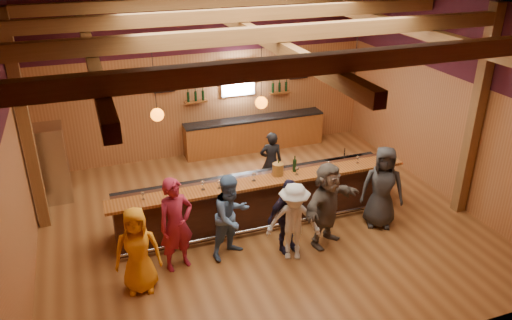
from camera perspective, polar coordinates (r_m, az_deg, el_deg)
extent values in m
plane|color=brown|center=(10.80, 0.55, -7.14)|extent=(9.00, 9.00, 0.00)
cube|color=brown|center=(13.43, -5.47, 9.82)|extent=(9.00, 0.04, 4.50)
cube|color=brown|center=(6.59, 12.99, -7.85)|extent=(9.00, 0.04, 4.50)
cube|color=brown|center=(9.34, -26.24, 0.27)|extent=(0.04, 8.00, 4.50)
cube|color=brown|center=(12.04, 21.23, 6.42)|extent=(0.04, 8.00, 4.50)
cube|color=brown|center=(9.22, 0.67, 17.23)|extent=(9.00, 8.00, 0.04)
cube|color=#360E17|center=(13.11, -5.71, 15.71)|extent=(9.00, 0.01, 1.70)
cube|color=#360E17|center=(11.70, 22.23, 12.90)|extent=(0.01, 8.00, 1.70)
cube|color=brown|center=(10.71, -24.89, 3.55)|extent=(0.22, 0.22, 4.50)
cube|color=brown|center=(11.25, 23.84, 4.72)|extent=(0.22, 0.22, 4.50)
cube|color=brown|center=(6.60, 10.00, 11.04)|extent=(8.80, 0.20, 0.25)
cube|color=brown|center=(8.36, 3.14, 14.29)|extent=(8.80, 0.20, 0.25)
cube|color=brown|center=(10.20, -1.40, 16.28)|extent=(8.80, 0.20, 0.25)
cube|color=brown|center=(12.09, -4.58, 17.60)|extent=(8.80, 0.20, 0.25)
cube|color=brown|center=(8.75, -18.51, 11.88)|extent=(0.18, 7.80, 0.22)
cube|color=brown|center=(9.32, 0.65, 13.88)|extent=(0.18, 7.80, 0.22)
cube|color=brown|center=(10.73, 16.34, 14.41)|extent=(0.18, 7.80, 0.22)
cube|color=black|center=(10.53, 0.56, -4.72)|extent=(6.00, 0.60, 1.05)
cube|color=brown|center=(10.12, 0.93, -2.47)|extent=(6.30, 0.50, 0.06)
cube|color=black|center=(10.66, -0.15, -1.90)|extent=(6.00, 0.48, 0.05)
cube|color=black|center=(10.88, -0.14, -4.13)|extent=(6.00, 0.48, 0.90)
cube|color=silver|center=(11.44, 9.32, -0.52)|extent=(0.45, 0.40, 0.14)
cube|color=silver|center=(11.68, 11.48, -0.16)|extent=(0.45, 0.40, 0.14)
cylinder|color=silver|center=(10.39, 1.37, -7.60)|extent=(6.00, 0.06, 0.06)
cube|color=brown|center=(14.08, -0.16, 2.94)|extent=(4.00, 0.50, 0.90)
cube|color=black|center=(13.91, -0.16, 4.75)|extent=(4.00, 0.52, 0.05)
cube|color=silver|center=(13.65, -2.10, 9.30)|extent=(0.95, 0.08, 0.95)
cube|color=white|center=(13.60, -2.03, 9.25)|extent=(0.78, 0.01, 0.78)
cube|color=black|center=(13.17, -10.48, 8.54)|extent=(0.55, 0.04, 0.45)
cube|color=silver|center=(13.15, -10.46, 8.52)|extent=(0.45, 0.01, 0.35)
cube|color=black|center=(14.26, 4.91, 10.13)|extent=(0.55, 0.04, 0.45)
cube|color=silver|center=(14.24, 4.96, 10.10)|extent=(0.45, 0.01, 0.35)
cube|color=black|center=(14.69, 8.52, 10.40)|extent=(0.55, 0.04, 0.45)
cube|color=silver|center=(14.67, 8.57, 10.37)|extent=(0.45, 0.01, 0.35)
cube|color=brown|center=(13.43, -6.88, 6.63)|extent=(0.60, 0.18, 0.04)
cylinder|color=black|center=(13.34, -7.75, 7.14)|extent=(0.07, 0.07, 0.26)
cylinder|color=black|center=(13.38, -6.91, 7.24)|extent=(0.07, 0.07, 0.26)
cylinder|color=black|center=(13.42, -6.08, 7.34)|extent=(0.07, 0.07, 0.26)
cube|color=brown|center=(14.13, 2.70, 7.72)|extent=(0.60, 0.18, 0.04)
cylinder|color=black|center=(14.01, 1.95, 8.23)|extent=(0.07, 0.07, 0.26)
cylinder|color=black|center=(14.08, 2.71, 8.31)|extent=(0.07, 0.07, 0.26)
cylinder|color=black|center=(14.16, 3.47, 8.38)|extent=(0.07, 0.07, 0.26)
cylinder|color=black|center=(8.98, -11.56, 8.84)|extent=(0.01, 0.01, 1.25)
sphere|color=orange|center=(9.17, -11.23, 5.09)|extent=(0.24, 0.24, 0.24)
cylinder|color=black|center=(9.46, 0.63, 10.16)|extent=(0.01, 0.01, 1.25)
sphere|color=orange|center=(9.64, 0.61, 6.57)|extent=(0.24, 0.24, 0.24)
cylinder|color=black|center=(10.31, 11.29, 10.95)|extent=(0.01, 0.01, 1.25)
sphere|color=orange|center=(10.48, 11.01, 7.64)|extent=(0.24, 0.24, 0.24)
cube|color=silver|center=(12.20, -22.35, -0.39)|extent=(0.70, 0.70, 1.80)
imported|color=orange|center=(8.80, -13.38, -10.01)|extent=(0.85, 0.62, 1.60)
imported|color=maroon|center=(9.15, -9.12, -7.29)|extent=(0.76, 0.60, 1.82)
imported|color=#486690|center=(9.41, -2.83, -6.45)|extent=(1.01, 0.91, 1.69)
imported|color=silver|center=(9.37, 4.33, -7.07)|extent=(1.16, 0.91, 1.57)
imported|color=black|center=(9.56, 3.64, -6.41)|extent=(0.97, 0.59, 1.54)
imported|color=#5E544B|center=(9.81, 8.10, -5.07)|extent=(1.68, 1.19, 1.75)
imported|color=#2B2C2E|center=(10.62, 14.23, -3.03)|extent=(1.04, 0.90, 1.78)
imported|color=black|center=(11.77, 1.72, -0.18)|extent=(0.59, 0.44, 1.48)
cylinder|color=brown|center=(10.27, 2.52, -1.07)|extent=(0.23, 0.23, 0.25)
cylinder|color=black|center=(10.31, 2.58, -0.98)|extent=(0.07, 0.07, 0.25)
cylinder|color=black|center=(10.23, 2.60, -0.14)|extent=(0.03, 0.03, 0.09)
cylinder|color=black|center=(10.44, 4.43, -0.65)|extent=(0.08, 0.08, 0.26)
cylinder|color=black|center=(10.36, 4.46, 0.23)|extent=(0.03, 0.03, 0.09)
cylinder|color=silver|center=(9.65, -12.75, -4.40)|extent=(0.06, 0.06, 0.01)
cylinder|color=silver|center=(9.62, -12.77, -4.14)|extent=(0.01, 0.01, 0.09)
sphere|color=silver|center=(9.59, -12.82, -3.75)|extent=(0.07, 0.07, 0.07)
cylinder|color=silver|center=(9.73, -9.19, -3.79)|extent=(0.07, 0.07, 0.01)
cylinder|color=silver|center=(9.70, -9.21, -3.50)|extent=(0.01, 0.01, 0.11)
sphere|color=silver|center=(9.66, -9.25, -3.04)|extent=(0.08, 0.08, 0.08)
cylinder|color=silver|center=(9.80, -6.07, -3.36)|extent=(0.08, 0.08, 0.01)
cylinder|color=silver|center=(9.77, -6.08, -3.05)|extent=(0.01, 0.01, 0.11)
sphere|color=silver|center=(9.73, -6.11, -2.58)|extent=(0.09, 0.09, 0.09)
cylinder|color=silver|center=(9.83, -4.23, -3.20)|extent=(0.07, 0.07, 0.01)
cylinder|color=silver|center=(9.80, -4.24, -2.94)|extent=(0.01, 0.01, 0.10)
sphere|color=silver|center=(9.77, -4.25, -2.52)|extent=(0.08, 0.08, 0.08)
cylinder|color=silver|center=(10.08, -0.24, -2.36)|extent=(0.07, 0.07, 0.01)
cylinder|color=silver|center=(10.05, -0.24, -2.07)|extent=(0.01, 0.01, 0.11)
sphere|color=silver|center=(10.02, -0.24, -1.63)|extent=(0.08, 0.08, 0.08)
cylinder|color=silver|center=(10.37, 4.70, -1.64)|extent=(0.07, 0.07, 0.01)
cylinder|color=silver|center=(10.34, 4.71, -1.37)|extent=(0.01, 0.01, 0.10)
sphere|color=silver|center=(10.31, 4.72, -0.97)|extent=(0.08, 0.08, 0.08)
cylinder|color=silver|center=(10.69, 8.20, -0.96)|extent=(0.07, 0.07, 0.01)
cylinder|color=silver|center=(10.66, 8.22, -0.72)|extent=(0.01, 0.01, 0.10)
sphere|color=silver|center=(10.63, 8.25, -0.34)|extent=(0.08, 0.08, 0.08)
cylinder|color=silver|center=(11.05, 11.51, -0.32)|extent=(0.07, 0.07, 0.01)
cylinder|color=silver|center=(11.03, 11.53, -0.09)|extent=(0.01, 0.01, 0.09)
sphere|color=silver|center=(11.00, 11.56, 0.28)|extent=(0.07, 0.07, 0.07)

